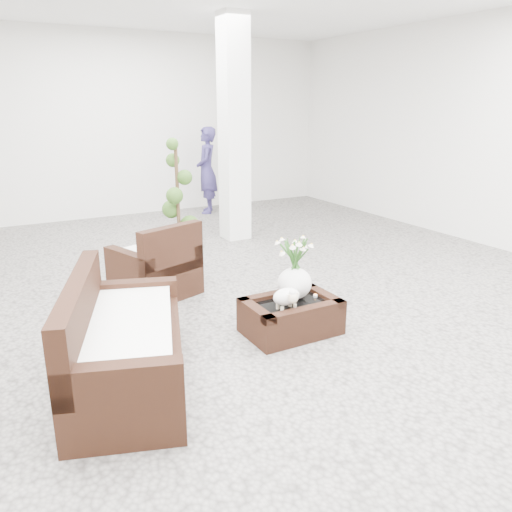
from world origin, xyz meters
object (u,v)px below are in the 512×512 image
loveseat (127,334)px  topiary (178,195)px  coffee_table (291,318)px  armchair (154,258)px

loveseat → topiary: (1.80, 3.67, 0.37)m
topiary → coffee_table: bearing=-92.4°
armchair → loveseat: (-0.82, -1.87, 0.01)m
coffee_table → topiary: (0.14, 3.47, 0.67)m
coffee_table → armchair: bearing=116.6°
armchair → coffee_table: bearing=97.4°
armchair → topiary: (0.98, 1.80, 0.39)m
coffee_table → loveseat: (-1.65, -0.20, 0.30)m
loveseat → topiary: size_ratio=1.03×
loveseat → topiary: 4.10m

